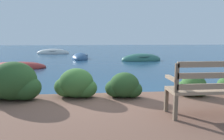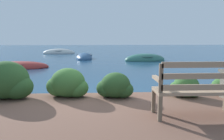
{
  "view_description": "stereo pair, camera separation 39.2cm",
  "coord_description": "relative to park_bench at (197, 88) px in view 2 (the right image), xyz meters",
  "views": [
    {
      "loc": [
        -0.31,
        -4.98,
        1.51
      ],
      "look_at": [
        0.53,
        3.96,
        0.17
      ],
      "focal_mm": 35.0,
      "sensor_mm": 36.0,
      "label": 1
    },
    {
      "loc": [
        0.08,
        -5.01,
        1.51
      ],
      "look_at": [
        0.53,
        3.96,
        0.17
      ],
      "focal_mm": 35.0,
      "sensor_mm": 36.0,
      "label": 2
    }
  ],
  "objects": [
    {
      "name": "rowboat_outer",
      "position": [
        -5.5,
        17.47,
        -0.63
      ],
      "size": [
        2.98,
        1.17,
        0.82
      ],
      "rotation": [
        0.0,
        0.0,
        3.19
      ],
      "color": "silver",
      "rests_on": "ground_plane"
    },
    {
      "name": "rowboat_nearest",
      "position": [
        -5.72,
        7.56,
        -0.65
      ],
      "size": [
        3.24,
        1.84,
        0.6
      ],
      "rotation": [
        0.0,
        0.0,
        0.2
      ],
      "color": "#9E2D28",
      "rests_on": "ground_plane"
    },
    {
      "name": "hedge_clump_right",
      "position": [
        -1.25,
        1.25,
        -0.25
      ],
      "size": [
        0.8,
        0.58,
        0.55
      ],
      "color": "#284C23",
      "rests_on": "patio_terrace"
    },
    {
      "name": "hedge_clump_centre",
      "position": [
        -2.28,
        1.35,
        -0.21
      ],
      "size": [
        0.93,
        0.67,
        0.63
      ],
      "color": "#38662D",
      "rests_on": "patio_terrace"
    },
    {
      "name": "rowboat_mid",
      "position": [
        1.34,
        10.76,
        -0.63
      ],
      "size": [
        2.85,
        1.62,
        0.82
      ],
      "rotation": [
        0.0,
        0.0,
        3.29
      ],
      "color": "#336B5B",
      "rests_on": "ground_plane"
    },
    {
      "name": "park_bench",
      "position": [
        0.0,
        0.0,
        0.0
      ],
      "size": [
        1.36,
        0.48,
        0.93
      ],
      "rotation": [
        0.0,
        0.0,
        0.1
      ],
      "color": "brown",
      "rests_on": "patio_terrace"
    },
    {
      "name": "ground_plane",
      "position": [
        -1.62,
        1.66,
        -0.7
      ],
      "size": [
        80.0,
        80.0,
        0.0
      ],
      "color": "navy"
    },
    {
      "name": "hedge_clump_far_right",
      "position": [
        0.29,
        1.21,
        -0.28
      ],
      "size": [
        0.7,
        0.51,
        0.48
      ],
      "color": "#38662D",
      "rests_on": "patio_terrace"
    },
    {
      "name": "rowboat_far",
      "position": [
        -2.76,
        12.47,
        -0.64
      ],
      "size": [
        1.16,
        2.87,
        0.73
      ],
      "rotation": [
        0.0,
        0.0,
        4.72
      ],
      "color": "#2D517A",
      "rests_on": "ground_plane"
    },
    {
      "name": "hedge_clump_left",
      "position": [
        -3.57,
        1.29,
        -0.14
      ],
      "size": [
        1.17,
        0.85,
        0.8
      ],
      "color": "#284C23",
      "rests_on": "patio_terrace"
    }
  ]
}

